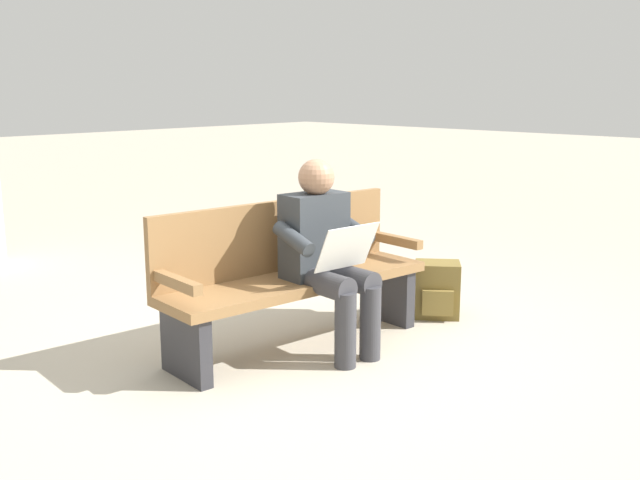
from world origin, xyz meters
TOP-DOWN VIEW (x-y plane):
  - ground_plane at (0.00, 0.00)m, footprint 40.00×40.00m
  - bench_near at (-0.01, -0.07)m, footprint 1.84×0.65m
  - person_seated at (-0.08, 0.17)m, footprint 0.60×0.60m
  - backpack at (-1.12, 0.26)m, footprint 0.38×0.39m

SIDE VIEW (x-z plane):
  - ground_plane at x=0.00m, z-range 0.00..0.00m
  - backpack at x=-1.12m, z-range 0.00..0.39m
  - bench_near at x=-0.01m, z-range 0.01..0.91m
  - person_seated at x=-0.08m, z-range 0.04..1.22m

